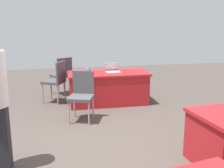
# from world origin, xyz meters

# --- Properties ---
(ground_plane) EXTENTS (14.40, 14.40, 0.00)m
(ground_plane) POSITION_xyz_m (0.00, 0.00, 0.00)
(ground_plane) COLOR #4C423D
(table_foreground) EXTENTS (1.84, 0.84, 0.73)m
(table_foreground) POSITION_xyz_m (-0.49, -2.13, 0.37)
(table_foreground) COLOR #AD1E23
(table_foreground) RESTS_ON ground
(chair_near_front) EXTENTS (0.56, 0.56, 0.94)m
(chair_near_front) POSITION_xyz_m (0.20, -1.15, 0.54)
(chair_near_front) COLOR #9E9993
(chair_near_front) RESTS_ON ground
(chair_tucked_left) EXTENTS (0.60, 0.60, 0.97)m
(chair_tucked_left) POSITION_xyz_m (0.67, -2.44, 0.56)
(chair_tucked_left) COLOR #9E9993
(chair_tucked_left) RESTS_ON ground
(chair_tucked_right) EXTENTS (0.60, 0.60, 0.97)m
(chair_tucked_right) POSITION_xyz_m (0.51, -3.10, 0.57)
(chair_tucked_right) COLOR #9E9993
(chair_tucked_right) RESTS_ON ground
(laptop_silver) EXTENTS (0.33, 0.30, 0.21)m
(laptop_silver) POSITION_xyz_m (-0.61, -2.16, 0.77)
(laptop_silver) COLOR silver
(laptop_silver) RESTS_ON table_foreground
(yarn_ball) EXTENTS (0.14, 0.14, 0.14)m
(yarn_ball) POSITION_xyz_m (-0.03, -2.10, 0.79)
(yarn_ball) COLOR #3F5999
(yarn_ball) RESTS_ON table_foreground
(scissors_red) EXTENTS (0.04, 0.18, 0.01)m
(scissors_red) POSITION_xyz_m (-0.89, -2.12, 0.73)
(scissors_red) COLOR red
(scissors_red) RESTS_ON table_foreground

